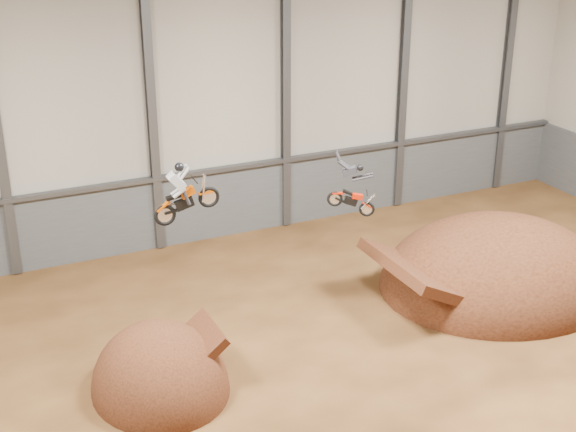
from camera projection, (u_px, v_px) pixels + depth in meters
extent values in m
plane|color=#442712|center=(377.00, 393.00, 27.62)|extent=(40.00, 40.00, 0.00)
cube|color=#AFA79B|center=(219.00, 98.00, 37.53)|extent=(40.00, 0.10, 14.00)
cube|color=#505357|center=(223.00, 203.00, 39.45)|extent=(39.80, 0.18, 3.50)
cube|color=#47494F|center=(223.00, 169.00, 38.64)|extent=(39.80, 0.35, 0.20)
cube|color=#47494F|center=(151.00, 106.00, 36.07)|extent=(0.40, 0.36, 13.90)
cube|color=#47494F|center=(286.00, 91.00, 38.66)|extent=(0.40, 0.36, 13.90)
cube|color=#47494F|center=(403.00, 79.00, 41.25)|extent=(0.40, 0.36, 13.90)
cube|color=#47494F|center=(507.00, 67.00, 43.84)|extent=(0.40, 0.36, 13.90)
ellipsoid|color=#35180D|center=(161.00, 389.00, 27.85)|extent=(4.72, 5.44, 4.72)
ellipsoid|color=#35180D|center=(494.00, 286.00, 35.04)|extent=(10.35, 9.15, 5.97)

